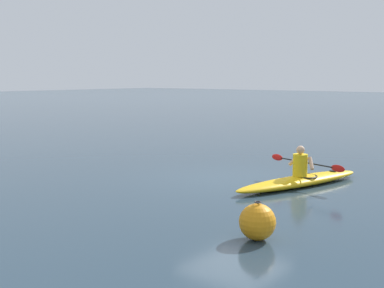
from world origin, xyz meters
name	(u,v)px	position (x,y,z in m)	size (l,w,h in m)	color
ground_plane	(235,180)	(0.00, 0.00, 0.00)	(160.00, 160.00, 0.00)	#283D4C
kayak	(300,181)	(-1.71, -0.37, 0.13)	(1.83, 4.25, 0.26)	#EAB214
kayaker	(301,163)	(-1.71, -0.38, 0.58)	(2.33, 0.73, 0.77)	yellow
mooring_buoy_orange_mid	(257,222)	(-3.05, 3.90, 0.31)	(0.63, 0.63, 0.67)	orange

